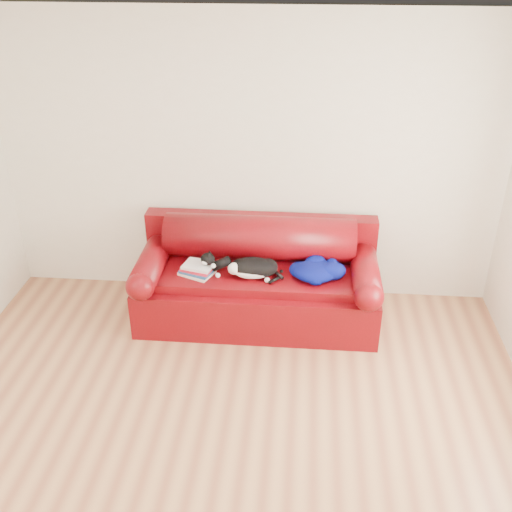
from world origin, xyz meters
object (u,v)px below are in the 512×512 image
Objects in this scene: blanket at (317,270)px; sofa_base at (257,294)px; cat at (253,268)px; book_stack at (198,269)px.

sofa_base is at bearing 171.71° from blanket.
cat is 0.55m from blanket.
blanket is (0.52, -0.08, 0.32)m from sofa_base.
book_stack is (-0.50, -0.13, 0.31)m from sofa_base.
cat is (-0.03, -0.13, 0.34)m from sofa_base.
book_stack is 1.02m from blanket.
book_stack reaches higher than sofa_base.
sofa_base is 3.52× the size of cat.
book_stack is at bearing 174.70° from cat.
blanket reaches higher than book_stack.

